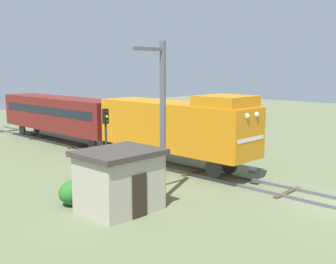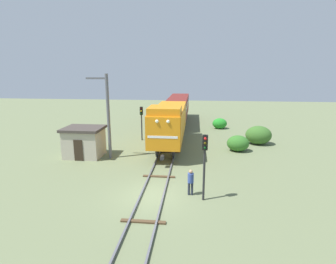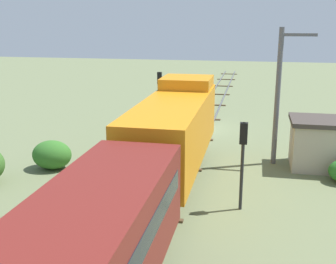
{
  "view_description": "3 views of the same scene",
  "coord_description": "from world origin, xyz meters",
  "px_view_note": "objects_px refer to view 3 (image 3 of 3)",
  "views": [
    {
      "loc": [
        -18.99,
        -6.89,
        6.33
      ],
      "look_at": [
        -1.37,
        10.08,
        2.54
      ],
      "focal_mm": 45.0,
      "sensor_mm": 36.0,
      "label": 1
    },
    {
      "loc": [
        2.58,
        -15.1,
        7.79
      ],
      "look_at": [
        0.02,
        9.28,
        1.99
      ],
      "focal_mm": 28.0,
      "sensor_mm": 36.0,
      "label": 2
    },
    {
      "loc": [
        -3.7,
        30.3,
        7.88
      ],
      "look_at": [
        0.81,
        8.32,
        1.88
      ],
      "focal_mm": 45.0,
      "sensor_mm": 36.0,
      "label": 3
    }
  ],
  "objects_px": {
    "locomotive": "(175,127)",
    "traffic_signal_near": "(160,89)",
    "traffic_signal_mid": "(243,150)",
    "relay_hut": "(322,143)",
    "worker_near_track": "(168,115)",
    "catenary_mast": "(279,93)"
  },
  "relations": [
    {
      "from": "catenary_mast",
      "to": "relay_hut",
      "type": "relative_size",
      "value": 2.15
    },
    {
      "from": "traffic_signal_mid",
      "to": "catenary_mast",
      "type": "height_order",
      "value": "catenary_mast"
    },
    {
      "from": "traffic_signal_near",
      "to": "relay_hut",
      "type": "relative_size",
      "value": 1.18
    },
    {
      "from": "traffic_signal_mid",
      "to": "worker_near_track",
      "type": "bearing_deg",
      "value": -65.95
    },
    {
      "from": "traffic_signal_mid",
      "to": "worker_near_track",
      "type": "xyz_separation_m",
      "value": [
        5.8,
        -12.99,
        -1.68
      ]
    },
    {
      "from": "worker_near_track",
      "to": "catenary_mast",
      "type": "xyz_separation_m",
      "value": [
        -7.47,
        6.54,
        3.01
      ]
    },
    {
      "from": "locomotive",
      "to": "traffic_signal_mid",
      "type": "bearing_deg",
      "value": 140.98
    },
    {
      "from": "catenary_mast",
      "to": "relay_hut",
      "type": "distance_m",
      "value": 3.58
    },
    {
      "from": "catenary_mast",
      "to": "relay_hut",
      "type": "xyz_separation_m",
      "value": [
        -2.43,
        0.24,
        -2.61
      ]
    },
    {
      "from": "traffic_signal_near",
      "to": "catenary_mast",
      "type": "relative_size",
      "value": 0.55
    },
    {
      "from": "worker_near_track",
      "to": "traffic_signal_near",
      "type": "bearing_deg",
      "value": -4.55
    },
    {
      "from": "locomotive",
      "to": "traffic_signal_near",
      "type": "bearing_deg",
      "value": -73.56
    },
    {
      "from": "traffic_signal_mid",
      "to": "relay_hut",
      "type": "height_order",
      "value": "traffic_signal_mid"
    },
    {
      "from": "locomotive",
      "to": "worker_near_track",
      "type": "height_order",
      "value": "locomotive"
    },
    {
      "from": "traffic_signal_near",
      "to": "worker_near_track",
      "type": "bearing_deg",
      "value": 142.95
    },
    {
      "from": "relay_hut",
      "to": "locomotive",
      "type": "bearing_deg",
      "value": 24.75
    },
    {
      "from": "locomotive",
      "to": "worker_near_track",
      "type": "bearing_deg",
      "value": -76.81
    },
    {
      "from": "traffic_signal_near",
      "to": "worker_near_track",
      "type": "relative_size",
      "value": 2.43
    },
    {
      "from": "traffic_signal_near",
      "to": "traffic_signal_mid",
      "type": "xyz_separation_m",
      "value": [
        -6.6,
        13.6,
        -0.2
      ]
    },
    {
      "from": "traffic_signal_near",
      "to": "relay_hut",
      "type": "xyz_separation_m",
      "value": [
        -10.7,
        7.39,
        -1.48
      ]
    },
    {
      "from": "traffic_signal_near",
      "to": "traffic_signal_mid",
      "type": "relative_size",
      "value": 1.08
    },
    {
      "from": "locomotive",
      "to": "traffic_signal_near",
      "type": "relative_size",
      "value": 2.81
    }
  ]
}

